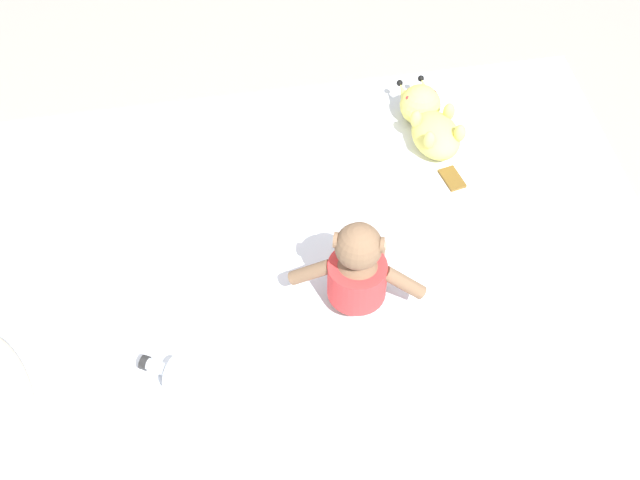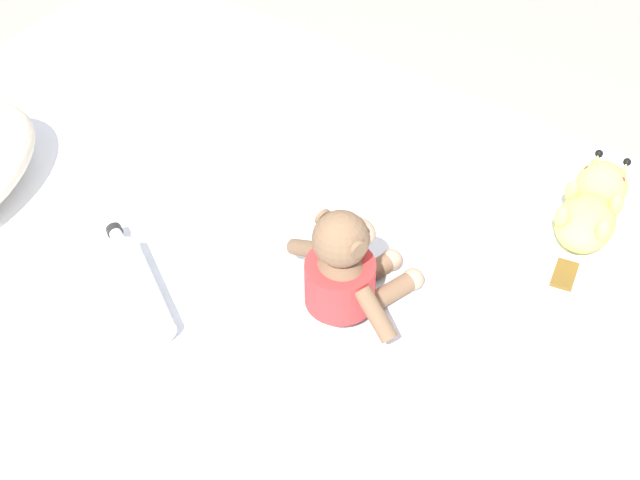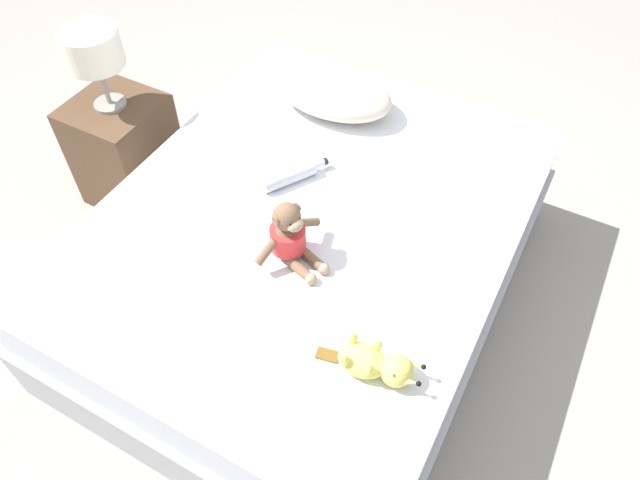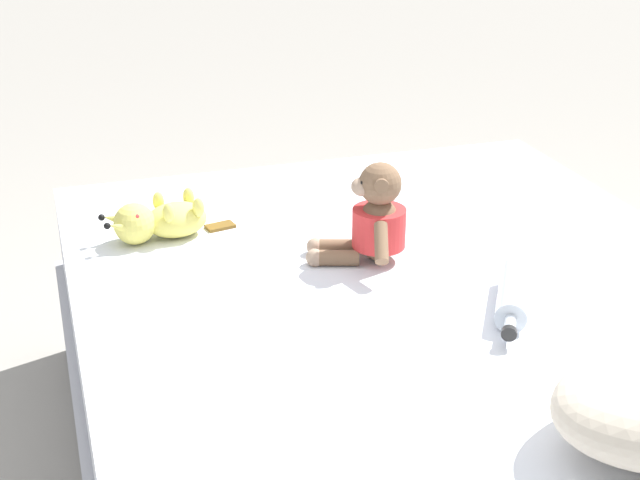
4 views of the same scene
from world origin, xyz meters
name	(u,v)px [view 4 (image 4 of 4)]	position (x,y,z in m)	size (l,w,h in m)	color
bed	(421,404)	(0.00, 0.00, 0.26)	(1.48, 1.87, 0.53)	#B2B2B7
plush_monkey	(374,221)	(0.04, -0.21, 0.62)	(0.24, 0.28, 0.24)	brown
plush_yellow_creature	(159,220)	(0.49, -0.48, 0.58)	(0.33, 0.13, 0.10)	#EAE066
glass_bottle	(513,296)	(-0.15, 0.10, 0.56)	(0.19, 0.26, 0.06)	silver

